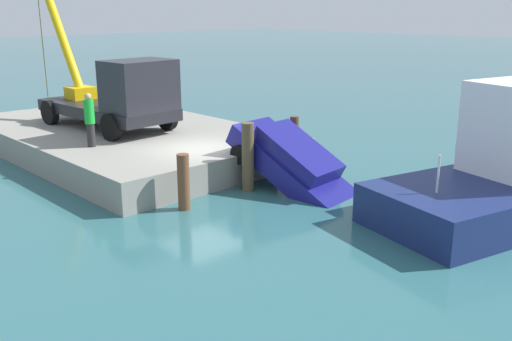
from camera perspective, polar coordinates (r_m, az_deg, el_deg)
The scene contains 8 objects.
ground at distance 19.97m, azimuth -5.52°, elevation -0.64°, with size 200.00×200.00×0.00m, color #2D6066.
dock at distance 23.96m, azimuth -13.14°, elevation 3.07°, with size 13.55×8.13×1.01m, color gray.
crane_truck at distance 23.09m, azimuth -13.65°, elevation 7.40°, with size 9.19×3.23×6.95m.
dock_worker at distance 20.53m, azimuth -16.23°, elevation 4.91°, with size 0.34×0.34×1.86m.
salvaged_car at distance 18.44m, azimuth 4.10°, elevation 0.38°, with size 4.70×2.46×2.99m.
piling_near at distance 16.62m, azimuth -7.23°, elevation -1.15°, with size 0.35×0.35×1.66m, color brown.
piling_mid at distance 18.14m, azimuth -0.81°, elevation 1.35°, with size 0.39×0.39×2.20m, color brown.
piling_far at distance 19.83m, azimuth 3.81°, elevation 2.42°, with size 0.31×0.31×2.09m, color brown.
Camera 1 is at (15.13, -11.72, 5.69)m, focal length 40.16 mm.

